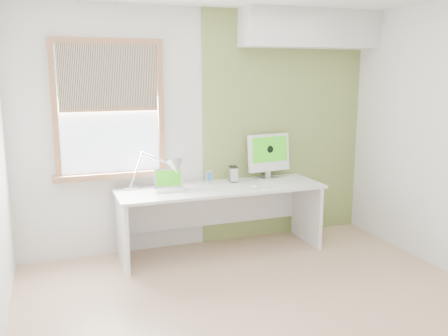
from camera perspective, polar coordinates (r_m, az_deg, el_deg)
name	(u,v)px	position (r m, az deg, el deg)	size (l,w,h in m)	color
room	(270,155)	(3.73, 5.52, 1.57)	(4.04, 3.54, 2.64)	tan
accent_wall	(284,126)	(5.71, 7.11, 4.89)	(2.00, 0.02, 2.60)	olive
soffit	(310,29)	(5.64, 10.09, 15.92)	(1.60, 0.40, 0.42)	white
window	(110,110)	(5.08, -13.37, 6.67)	(1.20, 0.14, 1.42)	#996341
desk	(219,203)	(5.23, -0.63, -4.15)	(2.20, 0.70, 0.73)	white
desk_lamp	(167,169)	(5.03, -6.75, -0.17)	(0.65, 0.40, 0.39)	silver
laptop	(169,185)	(5.01, -6.46, -2.00)	(0.32, 0.27, 0.21)	silver
phone_dock	(209,180)	(5.25, -1.79, -1.44)	(0.08, 0.08, 0.14)	silver
external_drive	(233,174)	(5.35, 1.11, -0.71)	(0.10, 0.14, 0.17)	silver
imac	(269,154)	(5.52, 5.31, 1.71)	(0.52, 0.19, 0.51)	silver
keyboard	(279,185)	(5.18, 6.58, -2.04)	(0.46, 0.13, 0.02)	white
mouse	(255,187)	(5.06, 3.72, -2.24)	(0.06, 0.10, 0.03)	white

